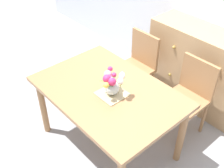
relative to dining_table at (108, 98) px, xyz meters
The scene contains 7 objects.
ground_plane 0.67m from the dining_table, ahead, with size 12.00×12.00×0.00m, color #939399.
dining_table is the anchor object (origin of this frame).
chair_left 0.93m from the dining_table, 115.29° to the left, with size 0.42×0.42×0.90m.
chair_right 0.93m from the dining_table, 64.71° to the left, with size 0.42×0.42×0.90m.
dresser 1.36m from the dining_table, 80.76° to the left, with size 1.40×0.47×1.00m.
placemat 0.13m from the dining_table, ahead, with size 0.25×0.25×0.01m, color tan.
flower_vase 0.24m from the dining_table, 12.59° to the right, with size 0.23×0.21×0.24m.
Camera 1 is at (1.59, -1.36, 2.46)m, focal length 45.12 mm.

